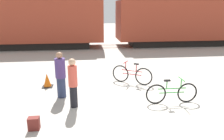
% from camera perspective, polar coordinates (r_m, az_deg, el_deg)
% --- Properties ---
extents(ground_plane, '(80.00, 80.00, 0.00)m').
position_cam_1_polar(ground_plane, '(6.53, 12.19, -12.16)').
color(ground_plane, '#A8A399').
extents(freight_train, '(57.22, 2.99, 5.04)m').
position_cam_1_polar(freight_train, '(17.79, -0.50, 14.55)').
color(freight_train, black).
rests_on(freight_train, ground_plane).
extents(rail_near, '(69.22, 0.07, 0.01)m').
position_cam_1_polar(rail_near, '(17.33, -0.21, 5.81)').
color(rail_near, '#4C4238').
rests_on(rail_near, ground_plane).
extents(rail_far, '(69.22, 0.07, 0.01)m').
position_cam_1_polar(rail_far, '(18.74, -0.74, 6.57)').
color(rail_far, '#4C4238').
rests_on(rail_far, ground_plane).
extents(bicycle_green, '(1.74, 0.46, 0.84)m').
position_cam_1_polar(bicycle_green, '(7.44, 15.35, -5.77)').
color(bicycle_green, black).
rests_on(bicycle_green, ground_plane).
extents(bicycle_maroon, '(1.51, 0.95, 0.90)m').
position_cam_1_polar(bicycle_maroon, '(9.06, 5.20, -1.19)').
color(bicycle_maroon, black).
rests_on(bicycle_maroon, ground_plane).
extents(person_in_purple, '(0.35, 0.35, 1.61)m').
position_cam_1_polar(person_in_purple, '(7.72, -13.28, -1.33)').
color(person_in_purple, '#283351').
rests_on(person_in_purple, ground_plane).
extents(person_in_red, '(0.28, 0.28, 1.57)m').
position_cam_1_polar(person_in_red, '(6.87, -10.16, -3.28)').
color(person_in_red, black).
rests_on(person_in_red, ground_plane).
extents(backpack, '(0.28, 0.20, 0.34)m').
position_cam_1_polar(backpack, '(6.12, -19.73, -13.02)').
color(backpack, maroon).
rests_on(backpack, ground_plane).
extents(traffic_cone, '(0.40, 0.40, 0.55)m').
position_cam_1_polar(traffic_cone, '(9.04, -16.57, -2.70)').
color(traffic_cone, black).
rests_on(traffic_cone, ground_plane).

